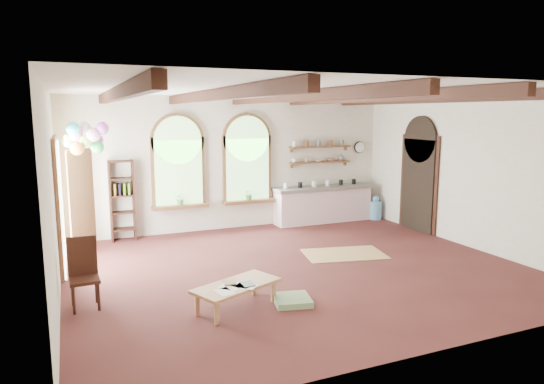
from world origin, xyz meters
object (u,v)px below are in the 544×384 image
side_chair (85,288)px  balloon_cluster (86,139)px  kitchen_counter (323,204)px  coffee_table (237,287)px

side_chair → balloon_cluster: 3.32m
balloon_cluster → side_chair: bearing=-95.3°
kitchen_counter → side_chair: side_chair is taller
kitchen_counter → coffee_table: (-3.93, -4.53, -0.15)m
side_chair → balloon_cluster: size_ratio=0.90×
balloon_cluster → kitchen_counter: bearing=10.2°
side_chair → balloon_cluster: balloon_cluster is taller
side_chair → coffee_table: bearing=-23.7°
coffee_table → side_chair: bearing=156.3°
coffee_table → side_chair: size_ratio=1.37×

